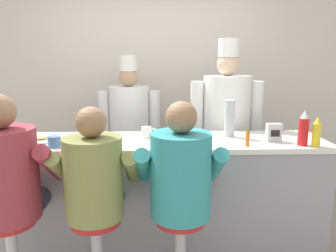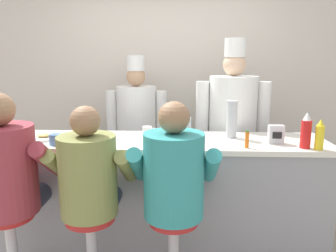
{
  "view_description": "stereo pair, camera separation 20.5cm",
  "coord_description": "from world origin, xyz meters",
  "px_view_note": "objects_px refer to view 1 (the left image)",
  "views": [
    {
      "loc": [
        -0.01,
        -2.27,
        1.67
      ],
      "look_at": [
        0.08,
        0.29,
        1.14
      ],
      "focal_mm": 35.0,
      "sensor_mm": 36.0,
      "label": 1
    },
    {
      "loc": [
        0.2,
        -2.27,
        1.67
      ],
      "look_at": [
        0.08,
        0.29,
        1.14
      ],
      "focal_mm": 35.0,
      "sensor_mm": 36.0,
      "label": 2
    }
  ],
  "objects_px": {
    "breakfast_plate": "(40,140)",
    "coffee_mug_white": "(147,132)",
    "water_pitcher_clear": "(181,125)",
    "diner_seated_maroon": "(8,179)",
    "diner_seated_teal": "(180,180)",
    "cook_in_whites_far": "(226,124)",
    "cup_stack_steel": "(230,118)",
    "cereal_bowl": "(15,144)",
    "cook_in_whites_near": "(130,127)",
    "coffee_mug_blue": "(55,142)",
    "diner_seated_olive": "(95,183)",
    "hot_sauce_bottle_orange": "(248,138)",
    "ketchup_bottle_red": "(303,129)",
    "mustard_bottle_yellow": "(317,133)",
    "napkin_dispenser_chrome": "(274,132)"
  },
  "relations": [
    {
      "from": "breakfast_plate",
      "to": "coffee_mug_white",
      "type": "xyz_separation_m",
      "value": [
        0.85,
        0.1,
        0.03
      ]
    },
    {
      "from": "water_pitcher_clear",
      "to": "diner_seated_maroon",
      "type": "relative_size",
      "value": 0.15
    },
    {
      "from": "diner_seated_teal",
      "to": "cook_in_whites_far",
      "type": "distance_m",
      "value": 1.32
    },
    {
      "from": "diner_seated_maroon",
      "to": "breakfast_plate",
      "type": "bearing_deg",
      "value": 86.83
    },
    {
      "from": "coffee_mug_white",
      "to": "cup_stack_steel",
      "type": "height_order",
      "value": "cup_stack_steel"
    },
    {
      "from": "cereal_bowl",
      "to": "diner_seated_teal",
      "type": "height_order",
      "value": "diner_seated_teal"
    },
    {
      "from": "breakfast_plate",
      "to": "cook_in_whites_near",
      "type": "distance_m",
      "value": 1.15
    },
    {
      "from": "breakfast_plate",
      "to": "coffee_mug_blue",
      "type": "height_order",
      "value": "coffee_mug_blue"
    },
    {
      "from": "diner_seated_olive",
      "to": "diner_seated_teal",
      "type": "distance_m",
      "value": 0.56
    },
    {
      "from": "hot_sauce_bottle_orange",
      "to": "cook_in_whites_near",
      "type": "distance_m",
      "value": 1.52
    },
    {
      "from": "ketchup_bottle_red",
      "to": "diner_seated_teal",
      "type": "xyz_separation_m",
      "value": [
        -0.96,
        -0.36,
        -0.26
      ]
    },
    {
      "from": "breakfast_plate",
      "to": "cook_in_whites_near",
      "type": "relative_size",
      "value": 0.14
    },
    {
      "from": "hot_sauce_bottle_orange",
      "to": "cook_in_whites_near",
      "type": "relative_size",
      "value": 0.08
    },
    {
      "from": "breakfast_plate",
      "to": "cup_stack_steel",
      "type": "relative_size",
      "value": 0.79
    },
    {
      "from": "diner_seated_olive",
      "to": "diner_seated_teal",
      "type": "relative_size",
      "value": 0.98
    },
    {
      "from": "breakfast_plate",
      "to": "cereal_bowl",
      "type": "height_order",
      "value": "cereal_bowl"
    },
    {
      "from": "coffee_mug_blue",
      "to": "ketchup_bottle_red",
      "type": "bearing_deg",
      "value": -0.24
    },
    {
      "from": "cup_stack_steel",
      "to": "diner_seated_teal",
      "type": "height_order",
      "value": "diner_seated_teal"
    },
    {
      "from": "coffee_mug_blue",
      "to": "diner_seated_olive",
      "type": "distance_m",
      "value": 0.55
    },
    {
      "from": "cereal_bowl",
      "to": "cook_in_whites_near",
      "type": "bearing_deg",
      "value": 56.64
    },
    {
      "from": "hot_sauce_bottle_orange",
      "to": "breakfast_plate",
      "type": "height_order",
      "value": "hot_sauce_bottle_orange"
    },
    {
      "from": "cereal_bowl",
      "to": "cook_in_whites_far",
      "type": "bearing_deg",
      "value": 25.67
    },
    {
      "from": "diner_seated_olive",
      "to": "mustard_bottle_yellow",
      "type": "bearing_deg",
      "value": 11.5
    },
    {
      "from": "coffee_mug_blue",
      "to": "cook_in_whites_near",
      "type": "bearing_deg",
      "value": 67.7
    },
    {
      "from": "ketchup_bottle_red",
      "to": "cook_in_whites_near",
      "type": "distance_m",
      "value": 1.82
    },
    {
      "from": "breakfast_plate",
      "to": "coffee_mug_blue",
      "type": "bearing_deg",
      "value": -45.79
    },
    {
      "from": "diner_seated_olive",
      "to": "diner_seated_teal",
      "type": "height_order",
      "value": "diner_seated_teal"
    },
    {
      "from": "ketchup_bottle_red",
      "to": "diner_seated_olive",
      "type": "height_order",
      "value": "diner_seated_olive"
    },
    {
      "from": "breakfast_plate",
      "to": "cup_stack_steel",
      "type": "height_order",
      "value": "cup_stack_steel"
    },
    {
      "from": "hot_sauce_bottle_orange",
      "to": "napkin_dispenser_chrome",
      "type": "bearing_deg",
      "value": 29.72
    },
    {
      "from": "water_pitcher_clear",
      "to": "cook_in_whites_near",
      "type": "height_order",
      "value": "cook_in_whites_near"
    },
    {
      "from": "water_pitcher_clear",
      "to": "napkin_dispenser_chrome",
      "type": "height_order",
      "value": "water_pitcher_clear"
    },
    {
      "from": "hot_sauce_bottle_orange",
      "to": "coffee_mug_white",
      "type": "distance_m",
      "value": 0.82
    },
    {
      "from": "diner_seated_olive",
      "to": "cook_in_whites_far",
      "type": "bearing_deg",
      "value": 47.36
    },
    {
      "from": "ketchup_bottle_red",
      "to": "diner_seated_olive",
      "type": "xyz_separation_m",
      "value": [
        -1.51,
        -0.36,
        -0.27
      ]
    },
    {
      "from": "napkin_dispenser_chrome",
      "to": "diner_seated_olive",
      "type": "distance_m",
      "value": 1.44
    },
    {
      "from": "ketchup_bottle_red",
      "to": "coffee_mug_white",
      "type": "bearing_deg",
      "value": 166.86
    },
    {
      "from": "ketchup_bottle_red",
      "to": "hot_sauce_bottle_orange",
      "type": "relative_size",
      "value": 2.05
    },
    {
      "from": "hot_sauce_bottle_orange",
      "to": "diner_seated_maroon",
      "type": "height_order",
      "value": "diner_seated_maroon"
    },
    {
      "from": "coffee_mug_white",
      "to": "diner_seated_teal",
      "type": "bearing_deg",
      "value": -69.73
    },
    {
      "from": "mustard_bottle_yellow",
      "to": "cook_in_whites_near",
      "type": "distance_m",
      "value": 1.91
    },
    {
      "from": "coffee_mug_blue",
      "to": "water_pitcher_clear",
      "type": "bearing_deg",
      "value": 14.37
    },
    {
      "from": "coffee_mug_blue",
      "to": "cereal_bowl",
      "type": "bearing_deg",
      "value": -177.72
    },
    {
      "from": "ketchup_bottle_red",
      "to": "cup_stack_steel",
      "type": "relative_size",
      "value": 0.86
    },
    {
      "from": "cereal_bowl",
      "to": "cook_in_whites_far",
      "type": "height_order",
      "value": "cook_in_whites_far"
    },
    {
      "from": "breakfast_plate",
      "to": "diner_seated_maroon",
      "type": "distance_m",
      "value": 0.55
    },
    {
      "from": "water_pitcher_clear",
      "to": "cook_in_whites_far",
      "type": "relative_size",
      "value": 0.12
    },
    {
      "from": "breakfast_plate",
      "to": "water_pitcher_clear",
      "type": "bearing_deg",
      "value": 3.68
    },
    {
      "from": "cereal_bowl",
      "to": "diner_seated_teal",
      "type": "relative_size",
      "value": 0.1
    },
    {
      "from": "cereal_bowl",
      "to": "diner_seated_maroon",
      "type": "bearing_deg",
      "value": -75.98
    }
  ]
}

